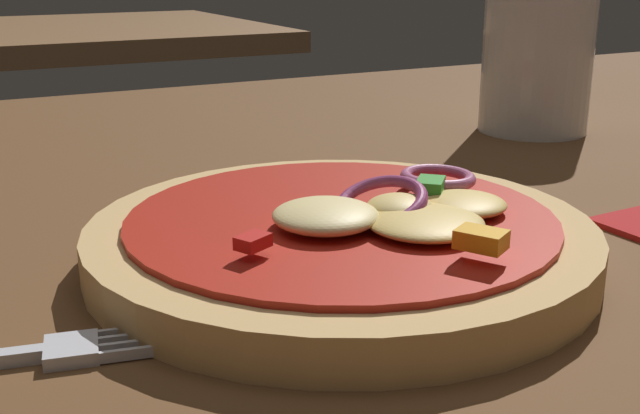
% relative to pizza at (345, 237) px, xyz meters
% --- Properties ---
extents(dining_table, '(1.49, 0.98, 0.04)m').
position_rel_pizza_xyz_m(dining_table, '(0.05, 0.02, -0.03)').
color(dining_table, brown).
rests_on(dining_table, ground).
extents(pizza, '(0.22, 0.22, 0.04)m').
position_rel_pizza_xyz_m(pizza, '(0.00, 0.00, 0.00)').
color(pizza, tan).
rests_on(pizza, dining_table).
extents(beer_glass, '(0.08, 0.08, 0.12)m').
position_rel_pizza_xyz_m(beer_glass, '(0.27, 0.18, 0.05)').
color(beer_glass, silver).
rests_on(beer_glass, dining_table).
extents(background_table, '(0.79, 0.63, 0.04)m').
position_rel_pizza_xyz_m(background_table, '(0.09, 1.32, -0.03)').
color(background_table, brown).
rests_on(background_table, ground).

